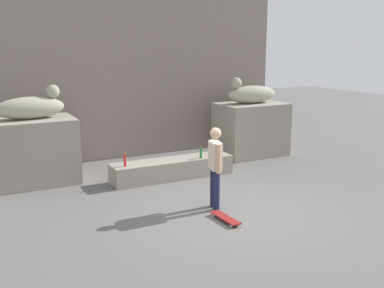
# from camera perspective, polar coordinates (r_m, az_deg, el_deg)

# --- Properties ---
(ground_plane) EXTENTS (40.00, 40.00, 0.00)m
(ground_plane) POSITION_cam_1_polar(r_m,az_deg,el_deg) (9.36, 4.12, -8.17)
(ground_plane) COLOR #605E5B
(facade_wall) EXTENTS (9.19, 0.60, 5.03)m
(facade_wall) POSITION_cam_1_polar(r_m,az_deg,el_deg) (13.66, -7.61, 9.11)
(facade_wall) COLOR gray
(facade_wall) RESTS_ON ground_plane
(pedestal_left) EXTENTS (1.96, 1.35, 1.55)m
(pedestal_left) POSITION_cam_1_polar(r_m,az_deg,el_deg) (11.52, -19.17, -0.85)
(pedestal_left) COLOR gray
(pedestal_left) RESTS_ON ground_plane
(pedestal_right) EXTENTS (1.96, 1.35, 1.55)m
(pedestal_right) POSITION_cam_1_polar(r_m,az_deg,el_deg) (13.78, 7.34, 1.85)
(pedestal_right) COLOR gray
(pedestal_right) RESTS_ON ground_plane
(statue_reclining_left) EXTENTS (1.64, 0.67, 0.78)m
(statue_reclining_left) POSITION_cam_1_polar(r_m,az_deg,el_deg) (11.34, -19.37, 4.39)
(statue_reclining_left) COLOR #A09E89
(statue_reclining_left) RESTS_ON pedestal_left
(statue_reclining_right) EXTENTS (1.60, 0.57, 0.78)m
(statue_reclining_right) POSITION_cam_1_polar(r_m,az_deg,el_deg) (13.60, 7.33, 6.23)
(statue_reclining_right) COLOR #A09E89
(statue_reclining_right) RESTS_ON pedestal_right
(ledge_block) EXTENTS (3.10, 0.69, 0.47)m
(ledge_block) POSITION_cam_1_polar(r_m,az_deg,el_deg) (11.42, -2.45, -3.07)
(ledge_block) COLOR gray
(ledge_block) RESTS_ON ground_plane
(skater) EXTENTS (0.28, 0.53, 1.67)m
(skater) POSITION_cam_1_polar(r_m,az_deg,el_deg) (9.17, 2.91, -2.55)
(skater) COLOR #1E233F
(skater) RESTS_ON ground_plane
(skateboard) EXTENTS (0.24, 0.81, 0.08)m
(skateboard) POSITION_cam_1_polar(r_m,az_deg,el_deg) (8.78, 4.17, -9.15)
(skateboard) COLOR maroon
(skateboard) RESTS_ON ground_plane
(bottle_green) EXTENTS (0.06, 0.06, 0.30)m
(bottle_green) POSITION_cam_1_polar(r_m,az_deg,el_deg) (11.43, 1.12, -1.17)
(bottle_green) COLOR #1E722D
(bottle_green) RESTS_ON ledge_block
(bottle_red) EXTENTS (0.06, 0.06, 0.32)m
(bottle_red) POSITION_cam_1_polar(r_m,az_deg,el_deg) (10.80, -8.35, -2.07)
(bottle_red) COLOR red
(bottle_red) RESTS_ON ledge_block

